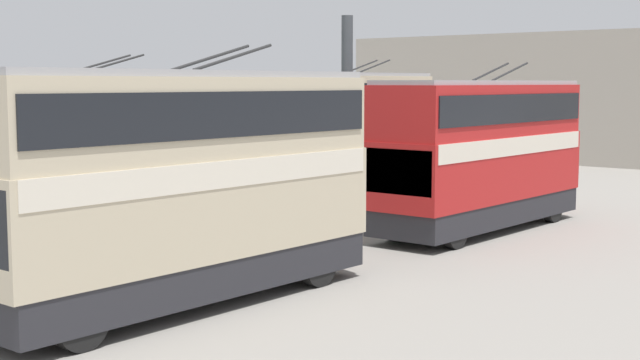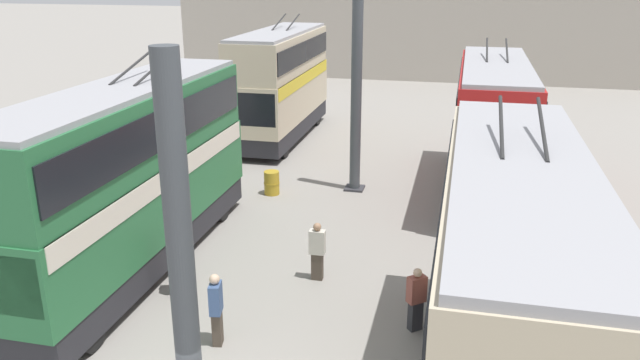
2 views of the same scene
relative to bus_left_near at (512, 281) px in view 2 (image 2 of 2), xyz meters
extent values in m
cube|color=#A8A093|center=(36.09, 4.82, 0.98)|extent=(0.50, 36.00, 7.65)
cylinder|color=#42474C|center=(-2.66, 4.82, 0.66)|extent=(0.39, 0.39, 7.01)
cylinder|color=#42474C|center=(11.80, 4.82, 0.66)|extent=(0.39, 0.39, 7.01)
cube|color=#333338|center=(11.80, 4.82, -2.81)|extent=(0.71, 0.71, 0.08)
cylinder|color=black|center=(3.19, -1.05, -2.30)|extent=(1.10, 0.30, 1.10)
cylinder|color=black|center=(3.19, 1.05, -2.30)|extent=(1.10, 0.30, 1.10)
cube|color=beige|center=(0.01, 0.00, -0.71)|extent=(9.56, 2.50, 2.07)
cube|color=silver|center=(0.01, 0.00, 0.04)|extent=(9.27, 2.54, 0.55)
cube|color=beige|center=(0.01, 0.00, 1.16)|extent=(9.46, 2.43, 1.68)
cube|color=black|center=(0.01, 0.00, 1.24)|extent=(9.17, 2.51, 0.92)
cube|color=#9E9EA3|center=(0.01, 0.00, 2.07)|extent=(9.36, 2.25, 0.14)
cylinder|color=#282828|center=(1.21, -0.35, 2.43)|extent=(2.35, 0.07, 0.65)
cylinder|color=#282828|center=(1.21, 0.35, 2.43)|extent=(2.35, 0.07, 0.65)
cylinder|color=black|center=(9.30, -1.05, -2.34)|extent=(1.02, 0.30, 1.02)
cylinder|color=black|center=(9.30, 1.05, -2.34)|extent=(1.02, 0.30, 1.02)
cylinder|color=black|center=(15.67, -1.05, -2.34)|extent=(1.02, 0.30, 1.02)
cylinder|color=black|center=(15.67, 1.05, -2.34)|extent=(1.02, 0.30, 1.02)
cube|color=#28282D|center=(12.58, 0.00, -2.18)|extent=(9.19, 2.45, 0.78)
cube|color=red|center=(12.58, 0.00, -0.79)|extent=(9.38, 2.50, 1.99)
cube|color=silver|center=(12.58, 0.00, -0.07)|extent=(9.09, 2.54, 0.55)
cube|color=red|center=(12.58, 0.00, 1.01)|extent=(9.28, 2.43, 1.61)
cube|color=black|center=(12.58, 0.00, 1.09)|extent=(9.00, 2.51, 0.88)
cube|color=#9E9EA3|center=(12.58, 0.00, 1.88)|extent=(9.19, 2.25, 0.14)
cube|color=black|center=(7.96, 0.00, -0.59)|extent=(0.12, 2.30, 1.27)
cylinder|color=#282828|center=(13.76, -0.35, 2.24)|extent=(2.35, 0.07, 0.65)
cylinder|color=#282828|center=(13.76, 0.35, 2.24)|extent=(2.35, 0.07, 0.65)
cylinder|color=black|center=(0.20, 8.59, -2.38)|extent=(0.94, 0.30, 0.94)
cylinder|color=black|center=(0.20, 10.69, -2.38)|extent=(0.94, 0.30, 0.94)
cylinder|color=black|center=(7.84, 8.59, -2.38)|extent=(0.94, 0.30, 0.94)
cylinder|color=black|center=(7.84, 10.69, -2.38)|extent=(0.94, 0.30, 0.94)
cube|color=#28282D|center=(4.12, 9.64, -2.21)|extent=(10.42, 2.45, 0.76)
cube|color=#286B3D|center=(4.12, 9.64, -0.83)|extent=(10.64, 2.50, 2.01)
cube|color=silver|center=(4.12, 9.64, -0.10)|extent=(10.32, 2.54, 0.55)
cube|color=#286B3D|center=(4.12, 9.64, 1.13)|extent=(10.53, 2.43, 1.89)
cube|color=black|center=(4.12, 9.64, 1.22)|extent=(10.21, 2.51, 1.04)
cube|color=#9E9EA3|center=(4.12, 9.64, 2.14)|extent=(10.42, 2.25, 0.14)
cylinder|color=#282828|center=(5.45, 9.29, 2.50)|extent=(2.35, 0.07, 0.65)
cylinder|color=#282828|center=(5.45, 9.99, 2.50)|extent=(2.35, 0.07, 0.65)
cylinder|color=black|center=(15.16, 8.59, -2.31)|extent=(1.07, 0.30, 1.07)
cylinder|color=black|center=(15.16, 10.69, -2.31)|extent=(1.07, 0.30, 1.07)
cylinder|color=black|center=(21.33, 8.59, -2.31)|extent=(1.07, 0.30, 1.07)
cylinder|color=black|center=(21.33, 10.69, -2.31)|extent=(1.07, 0.30, 1.07)
cube|color=#28282D|center=(18.34, 9.64, -2.16)|extent=(8.98, 2.45, 0.79)
cube|color=beige|center=(18.34, 9.64, -0.67)|extent=(9.16, 2.50, 2.18)
cube|color=yellow|center=(18.34, 9.64, 0.14)|extent=(8.89, 2.54, 0.55)
cube|color=beige|center=(18.34, 9.64, 1.29)|extent=(9.07, 2.43, 1.75)
cube|color=black|center=(18.34, 9.64, 1.38)|extent=(8.80, 2.51, 0.96)
cube|color=#9E9EA3|center=(18.34, 9.64, 2.24)|extent=(8.98, 2.25, 0.14)
cube|color=black|center=(13.82, 9.64, -0.46)|extent=(0.12, 2.30, 1.39)
cylinder|color=#282828|center=(19.49, 9.29, 2.60)|extent=(2.35, 0.07, 0.65)
cylinder|color=#282828|center=(19.49, 9.99, 2.60)|extent=(2.35, 0.07, 0.65)
cube|color=#473D33|center=(2.93, 7.82, -2.45)|extent=(0.35, 0.30, 0.79)
cube|color=#934C42|center=(2.93, 7.82, -1.71)|extent=(0.48, 0.38, 0.69)
sphere|color=beige|center=(2.93, 7.82, -1.25)|extent=(0.22, 0.22, 0.22)
cube|color=#473D33|center=(1.05, 5.97, -2.45)|extent=(0.33, 0.26, 0.80)
cube|color=#3D5684|center=(1.05, 5.97, -1.70)|extent=(0.46, 0.32, 0.69)
sphere|color=beige|center=(1.05, 5.97, -1.24)|extent=(0.23, 0.23, 0.23)
cube|color=#2D2D33|center=(2.64, 1.76, -2.48)|extent=(0.35, 0.36, 0.72)
cube|color=#934C42|center=(2.64, 1.76, -1.81)|extent=(0.45, 0.48, 0.63)
sphere|color=beige|center=(2.64, 1.76, -1.39)|extent=(0.20, 0.20, 0.20)
cube|color=#473D33|center=(4.51, 4.53, -2.47)|extent=(0.20, 0.30, 0.76)
cube|color=beige|center=(4.51, 4.53, -1.76)|extent=(0.25, 0.42, 0.66)
sphere|color=#A37A5B|center=(4.51, 4.53, -1.33)|extent=(0.21, 0.21, 0.21)
cylinder|color=#B28E23|center=(10.58, 7.70, -2.41)|extent=(0.56, 0.56, 0.88)
cylinder|color=#B28E23|center=(10.58, 7.70, -2.41)|extent=(0.59, 0.59, 0.04)
camera|label=1|loc=(-12.47, -14.11, 1.89)|focal=50.00mm
camera|label=2|loc=(-10.08, 1.03, 5.11)|focal=35.00mm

